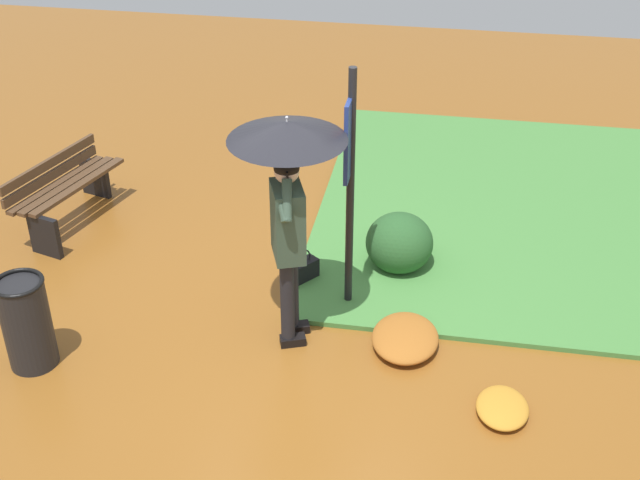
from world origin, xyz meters
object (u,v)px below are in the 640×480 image
object	(u,v)px
handbag	(303,272)
trash_bin	(27,323)
park_bench	(65,190)
info_sign_post	(350,164)
person_with_umbrella	(288,176)

from	to	relation	value
handbag	trash_bin	size ratio (longest dim) A/B	0.44
handbag	park_bench	distance (m)	2.79
handbag	trash_bin	xyz separation A→B (m)	(-1.55, 2.01, 0.29)
park_bench	trash_bin	size ratio (longest dim) A/B	1.73
handbag	park_bench	world-z (taller)	park_bench
handbag	park_bench	size ratio (longest dim) A/B	0.26
info_sign_post	handbag	size ratio (longest dim) A/B	6.22
info_sign_post	trash_bin	world-z (taller)	info_sign_post
handbag	trash_bin	world-z (taller)	trash_bin
trash_bin	park_bench	bearing A→B (deg)	16.72
person_with_umbrella	trash_bin	world-z (taller)	person_with_umbrella
info_sign_post	park_bench	size ratio (longest dim) A/B	1.60
person_with_umbrella	info_sign_post	bearing A→B (deg)	-39.94
person_with_umbrella	handbag	world-z (taller)	person_with_umbrella
person_with_umbrella	handbag	bearing A→B (deg)	2.77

